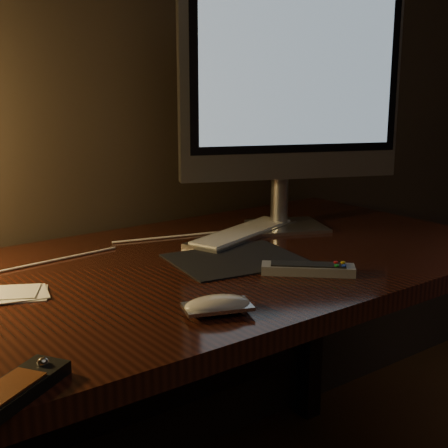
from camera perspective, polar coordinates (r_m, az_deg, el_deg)
desk at (r=1.40m, az=-6.44°, el=-8.39°), size 1.60×0.75×0.75m
monitor at (r=1.60m, az=6.22°, el=12.09°), size 0.54×0.26×0.60m
keyboard at (r=1.56m, az=1.74°, el=-0.80°), size 0.38×0.21×0.01m
mousepad at (r=1.36m, az=1.09°, el=-3.24°), size 0.30×0.26×0.00m
mouse at (r=1.05m, az=-0.60°, el=-7.64°), size 0.13×0.10×0.02m
media_remote at (r=0.84m, az=-18.33°, el=-14.00°), size 0.16×0.13×0.03m
tv_remote at (r=1.27m, az=7.69°, el=-4.08°), size 0.17×0.16×0.02m
papers at (r=1.20m, az=-19.09°, el=-6.11°), size 0.16×0.14×0.01m
cable at (r=1.45m, az=-9.69°, el=-2.26°), size 0.60×0.08×0.01m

